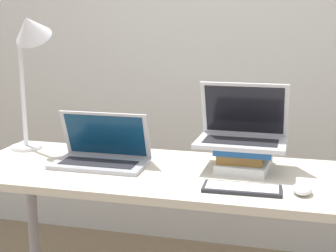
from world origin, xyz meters
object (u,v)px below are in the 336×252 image
(book_stack, at_px, (244,157))
(laptop_on_books, at_px, (242,131))
(desk_lamp, at_px, (29,44))
(mouse, at_px, (302,189))
(laptop_left, at_px, (102,154))
(wireless_keyboard, at_px, (242,188))

(book_stack, xyz_separation_m, laptop_on_books, (-0.01, 0.01, 0.10))
(desk_lamp, bearing_deg, mouse, -13.28)
(laptop_left, relative_size, mouse, 3.89)
(laptop_left, relative_size, book_stack, 1.41)
(book_stack, relative_size, laptop_on_books, 0.76)
(laptop_on_books, xyz_separation_m, wireless_keyboard, (0.03, -0.27, -0.14))
(laptop_on_books, relative_size, mouse, 3.65)
(wireless_keyboard, distance_m, mouse, 0.20)
(wireless_keyboard, bearing_deg, mouse, 4.33)
(book_stack, bearing_deg, laptop_on_books, 125.89)
(book_stack, bearing_deg, desk_lamp, 177.89)
(laptop_on_books, height_order, desk_lamp, desk_lamp)
(mouse, relative_size, desk_lamp, 0.15)
(laptop_left, relative_size, desk_lamp, 0.59)
(wireless_keyboard, distance_m, desk_lamp, 1.11)
(laptop_left, distance_m, book_stack, 0.58)
(laptop_left, distance_m, mouse, 0.81)
(laptop_left, distance_m, wireless_keyboard, 0.62)
(laptop_left, height_order, book_stack, laptop_left)
(book_stack, bearing_deg, wireless_keyboard, -85.66)
(wireless_keyboard, bearing_deg, desk_lamp, 163.23)
(book_stack, bearing_deg, laptop_left, -171.73)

